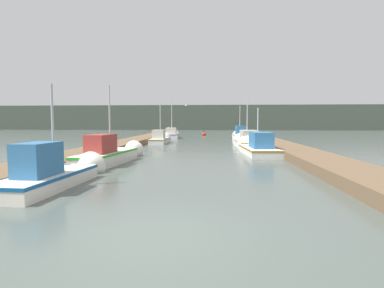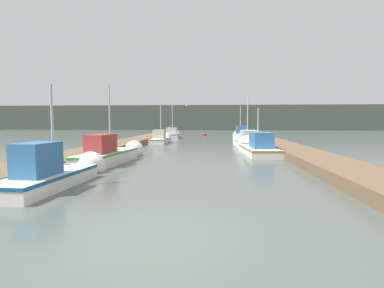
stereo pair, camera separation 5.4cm
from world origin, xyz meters
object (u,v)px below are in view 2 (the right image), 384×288
Objects in this scene: fishing_boat_4 at (161,139)px; mooring_piling_1 at (50,160)px; seagull_lead at (187,105)px; fishing_boat_0 at (57,172)px; fishing_boat_3 at (247,141)px; fishing_boat_1 at (113,153)px; mooring_piling_0 at (169,132)px; fishing_boat_2 at (256,147)px; fishing_boat_5 at (240,135)px; fishing_boat_6 at (173,134)px; channel_buoy at (205,134)px.

mooring_piling_1 is at bearing -93.80° from fishing_boat_4.
fishing_boat_0 is at bearing 145.86° from seagull_lead.
fishing_boat_3 is 8.15m from seagull_lead.
fishing_boat_4 is at bearing 89.82° from seagull_lead.
mooring_piling_0 is (-0.94, 25.53, 0.17)m from fishing_boat_1.
fishing_boat_4 is 3.89× the size of mooring_piling_1.
fishing_boat_1 is 9.52m from fishing_boat_2.
fishing_boat_2 reaches higher than mooring_piling_1.
mooring_piling_0 is (-8.98, 7.23, 0.12)m from fishing_boat_5.
fishing_boat_1 is 4.96× the size of mooring_piling_0.
fishing_boat_1 is 1.09× the size of fishing_boat_6.
fishing_boat_3 is at bearing 65.56° from fishing_boat_0.
fishing_boat_6 reaches higher than fishing_boat_0.
fishing_boat_6 is at bearing 90.00° from fishing_boat_4.
mooring_piling_1 is 19.74m from seagull_lead.
fishing_boat_2 is 1.17× the size of fishing_boat_3.
channel_buoy is at bearing 29.95° from mooring_piling_0.
fishing_boat_3 is 1.02× the size of fishing_boat_4.
fishing_boat_1 is at bearing -132.58° from fishing_boat_3.
fishing_boat_2 is at bearing 38.80° from fishing_boat_1.
fishing_boat_3 is 18.86m from channel_buoy.
fishing_boat_2 reaches higher than mooring_piling_0.
fishing_boat_5 is at bearing 28.94° from fishing_boat_4.
mooring_piling_1 reaches higher than channel_buoy.
fishing_boat_0 is 30.96m from mooring_piling_0.
fishing_boat_0 is 20.79m from seagull_lead.
fishing_boat_1 is at bearing -114.93° from fishing_boat_5.
fishing_boat_2 is 4.61× the size of mooring_piling_1.
fishing_boat_0 is at bearing -96.48° from channel_buoy.
fishing_boat_6 is at bearing -74.07° from mooring_piling_0.
fishing_boat_3 is at bearing -27.26° from fishing_boat_4.
seagull_lead is at bearing 86.59° from fishing_boat_1.
fishing_boat_5 is at bearing 74.15° from fishing_boat_0.
fishing_boat_2 is 1.10× the size of fishing_boat_6.
seagull_lead reaches higher than mooring_piling_1.
fishing_boat_5 is 4.48× the size of channel_buoy.
fishing_boat_0 is 0.95× the size of fishing_boat_3.
fishing_boat_0 is at bearing -130.87° from fishing_boat_2.
fishing_boat_2 is at bearing -68.87° from fishing_boat_6.
fishing_boat_0 is 9.38× the size of seagull_lead.
fishing_boat_3 is at bearing -60.68° from mooring_piling_0.
fishing_boat_4 is 9.72× the size of seagull_lead.
fishing_boat_4 is at bearing -93.23° from fishing_boat_6.
seagull_lead is at bearing -72.35° from mooring_piling_0.
channel_buoy is (-4.18, 23.07, -0.23)m from fishing_boat_2.
fishing_boat_1 reaches higher than seagull_lead.
fishing_boat_0 is 27.80m from fishing_boat_6.
channel_buoy is (4.73, 2.73, -0.47)m from mooring_piling_0.
fishing_boat_0 is 1.05× the size of fishing_boat_5.
seagull_lead is (-5.56, 9.79, 3.26)m from fishing_boat_2.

